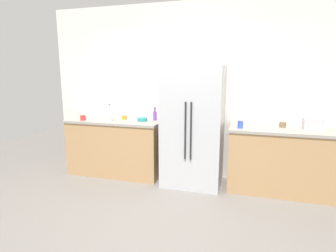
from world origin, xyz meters
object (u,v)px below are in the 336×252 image
object	(u,v)px
cup_c	(124,117)
bowl_a	(142,119)
toaster	(313,124)
cup_b	(83,118)
bottle_a	(110,114)
cup_d	(240,124)
refrigerator	(193,126)
cup_a	(283,125)
bottle_b	(155,115)

from	to	relation	value
cup_c	bowl_a	world-z (taller)	cup_c
toaster	cup_c	xyz separation A→B (m)	(-2.89, 0.05, -0.05)
bowl_a	cup_b	bearing A→B (deg)	-168.32
bottle_a	cup_d	size ratio (longest dim) A/B	2.60
refrigerator	cup_a	world-z (taller)	refrigerator
cup_a	cup_c	size ratio (longest dim) A/B	1.09
bottle_b	cup_b	size ratio (longest dim) A/B	2.43
cup_a	bottle_b	bearing A→B (deg)	178.89
cup_a	toaster	bearing A→B (deg)	-10.98
refrigerator	bottle_b	distance (m)	0.74
cup_d	refrigerator	bearing A→B (deg)	175.26
refrigerator	bowl_a	xyz separation A→B (m)	(-0.86, 0.09, 0.05)
bowl_a	toaster	bearing A→B (deg)	0.56
refrigerator	cup_a	size ratio (longest dim) A/B	19.16
cup_b	bottle_a	bearing A→B (deg)	8.08
cup_b	bowl_a	size ratio (longest dim) A/B	0.55
cup_a	cup_b	size ratio (longest dim) A/B	1.07
bowl_a	bottle_a	bearing A→B (deg)	-165.19
toaster	cup_a	xyz separation A→B (m)	(-0.38, 0.07, -0.04)
refrigerator	bottle_b	xyz separation A→B (m)	(-0.69, 0.22, 0.11)
cup_b	cup_d	distance (m)	2.54
cup_b	cup_c	world-z (taller)	cup_b
refrigerator	cup_d	distance (m)	0.70
toaster	cup_a	world-z (taller)	toaster
bottle_a	cup_a	distance (m)	2.68
bottle_a	cup_d	bearing A→B (deg)	-0.22
cup_a	cup_c	xyz separation A→B (m)	(-2.51, -0.02, -0.00)
refrigerator	bowl_a	size ratio (longest dim) A/B	11.33
cup_d	cup_b	bearing A→B (deg)	-178.70
toaster	bottle_b	size ratio (longest dim) A/B	1.17
cup_c	refrigerator	bearing A→B (deg)	-7.48
bottle_b	cup_a	bearing A→B (deg)	-1.11
cup_b	bowl_a	bearing A→B (deg)	11.68
bottle_b	cup_b	bearing A→B (deg)	-163.55
cup_b	toaster	bearing A→B (deg)	3.71
cup_c	bottle_a	bearing A→B (deg)	-126.52
cup_b	bowl_a	xyz separation A→B (m)	(0.98, 0.20, -0.01)
cup_b	cup_c	distance (m)	0.68
cup_d	bottle_b	bearing A→B (deg)	168.54
toaster	bowl_a	distance (m)	2.53
bowl_a	refrigerator	bearing A→B (deg)	-5.78
refrigerator	bottle_b	size ratio (longest dim) A/B	8.43
refrigerator	bowl_a	world-z (taller)	refrigerator
toaster	cup_c	bearing A→B (deg)	179.03
toaster	bowl_a	xyz separation A→B (m)	(-2.53, -0.02, -0.05)
cup_a	bottle_a	bearing A→B (deg)	-174.95
refrigerator	bottle_a	bearing A→B (deg)	-177.94
bottle_b	cup_d	size ratio (longest dim) A/B	2.02
bottle_b	cup_d	xyz separation A→B (m)	(1.39, -0.28, -0.03)
refrigerator	cup_c	world-z (taller)	refrigerator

